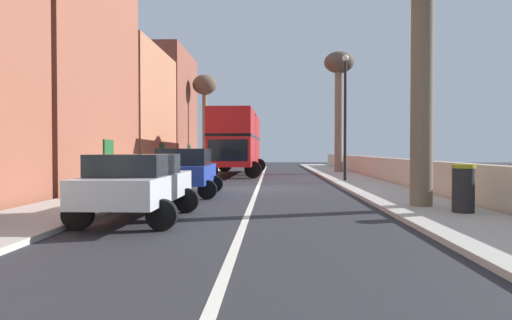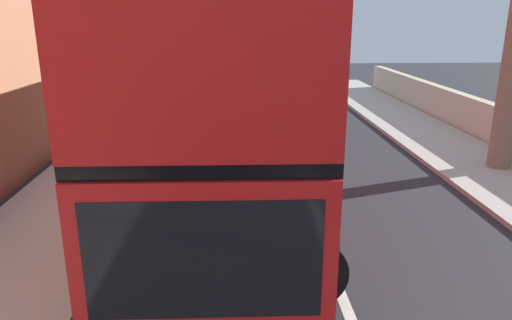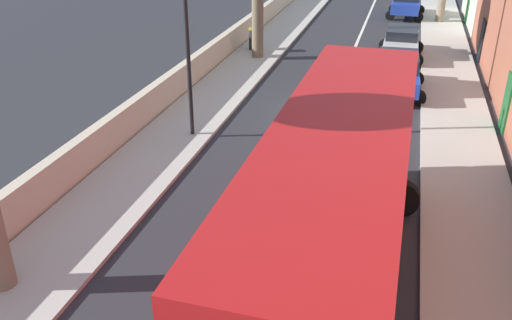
{
  "view_description": "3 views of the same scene",
  "coord_description": "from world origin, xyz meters",
  "views": [
    {
      "loc": [
        0.62,
        -19.52,
        1.65
      ],
      "look_at": [
        -0.32,
        7.33,
        1.06
      ],
      "focal_mm": 32.02,
      "sensor_mm": 36.0,
      "label": 1
    },
    {
      "loc": [
        -1.51,
        1.35,
        3.78
      ],
      "look_at": [
        -1.07,
        9.86,
        1.2
      ],
      "focal_mm": 33.19,
      "sensor_mm": 36.0,
      "label": 2
    },
    {
      "loc": [
        -2.63,
        20.37,
        7.91
      ],
      "look_at": [
        0.74,
        7.99,
        1.6
      ],
      "focal_mm": 38.4,
      "sensor_mm": 36.0,
      "label": 3
    }
  ],
  "objects": [
    {
      "name": "double_decker_bus",
      "position": [
        -1.7,
        10.75,
        2.35
      ],
      "size": [
        3.69,
        11.09,
        4.06
      ],
      "color": "#B31717",
      "rests_on": "ground"
    }
  ]
}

